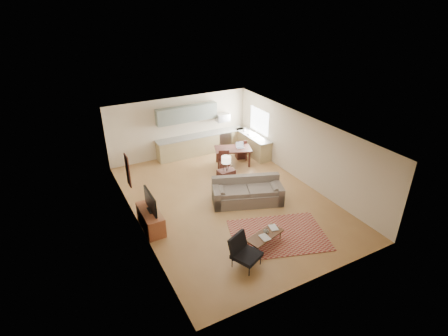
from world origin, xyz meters
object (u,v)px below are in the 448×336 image
sofa (247,191)px  armchair (247,253)px  coffee_table (265,240)px  tv_credenza (151,219)px  dining_table (233,157)px  console_table (226,178)px

sofa → armchair: (-1.71, -2.76, 0.00)m
coffee_table → tv_credenza: tv_credenza is taller
armchair → tv_credenza: armchair is taller
armchair → tv_credenza: size_ratio=0.64×
coffee_table → dining_table: size_ratio=0.80×
coffee_table → console_table: size_ratio=1.67×
coffee_table → console_table: console_table is taller
sofa → tv_credenza: size_ratio=1.82×
armchair → console_table: (1.57, 4.09, -0.09)m
armchair → coffee_table: bearing=3.7°
coffee_table → armchair: 1.10m
tv_credenza → dining_table: (4.52, 2.77, 0.06)m
tv_credenza → dining_table: bearing=31.4°
armchair → console_table: armchair is taller
sofa → armchair: 3.25m
sofa → coffee_table: 2.39m
armchair → dining_table: (2.75, 5.66, -0.06)m
coffee_table → armchair: (-0.94, -0.51, 0.27)m
coffee_table → sofa: bearing=55.0°
tv_credenza → console_table: console_table is taller
sofa → tv_credenza: 3.49m
dining_table → sofa: bearing=-89.4°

